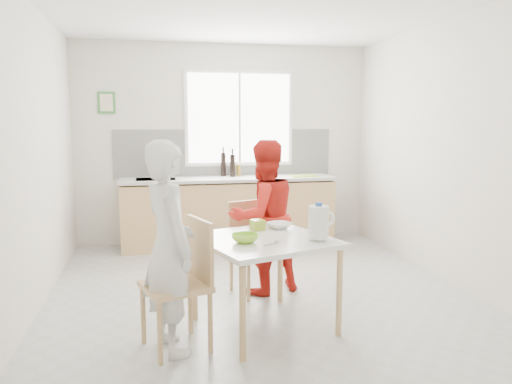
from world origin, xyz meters
TOP-DOWN VIEW (x-y plane):
  - ground at (0.00, 0.00)m, footprint 4.50×4.50m
  - room_shell at (0.00, 0.00)m, footprint 4.50×4.50m
  - window at (0.20, 2.23)m, footprint 1.50×0.06m
  - backsplash at (0.00, 2.24)m, footprint 3.00×0.02m
  - picture_frame at (-1.55, 2.23)m, footprint 0.22×0.03m
  - kitchen_counter at (-0.00, 1.95)m, footprint 2.84×0.64m
  - dining_table at (-0.13, -0.83)m, footprint 1.21×1.21m
  - chair_left at (-0.78, -1.04)m, footprint 0.55×0.55m
  - chair_far at (-0.06, 0.06)m, footprint 0.52×0.52m
  - person_white at (-0.89, -1.07)m, footprint 0.52×0.64m
  - person_red at (0.05, 0.02)m, footprint 0.86×0.76m
  - bowl_green at (-0.31, -0.94)m, footprint 0.26×0.26m
  - bowl_white at (0.07, -0.50)m, footprint 0.26×0.26m
  - milk_jug at (0.26, -0.99)m, footprint 0.22×0.16m
  - green_box at (-0.13, -0.53)m, footprint 0.13×0.13m
  - spoon at (-0.14, -1.06)m, footprint 0.13×0.11m
  - cutting_board at (1.02, 1.87)m, footprint 0.36×0.26m
  - wine_bottle_a at (-0.04, 2.11)m, footprint 0.07×0.07m
  - wine_bottle_b at (0.07, 2.02)m, footprint 0.07×0.07m
  - jar_amber at (0.16, 2.07)m, footprint 0.06×0.06m
  - soap_bottle at (-0.75, 2.09)m, footprint 0.10×0.10m

SIDE VIEW (x-z plane):
  - ground at x=0.00m, z-range 0.00..0.00m
  - kitchen_counter at x=0.00m, z-range -0.27..1.10m
  - chair_far at x=-0.06m, z-range 0.04..0.93m
  - chair_left at x=-0.78m, z-range 0.05..1.00m
  - dining_table at x=-0.13m, z-range 0.29..1.04m
  - person_red at x=0.05m, z-range 0.00..1.48m
  - spoon at x=-0.14m, z-range 0.75..0.76m
  - person_white at x=-0.89m, z-range 0.00..1.53m
  - bowl_white at x=0.07m, z-range 0.74..0.79m
  - bowl_green at x=-0.31m, z-range 0.74..0.81m
  - green_box at x=-0.13m, z-range 0.74..0.83m
  - milk_jug at x=0.26m, z-range 0.75..1.03m
  - cutting_board at x=1.02m, z-range 0.92..0.93m
  - jar_amber at x=0.16m, z-range 0.92..1.08m
  - soap_bottle at x=-0.75m, z-range 0.92..1.09m
  - wine_bottle_b at x=0.07m, z-range 0.92..1.22m
  - wine_bottle_a at x=-0.04m, z-range 0.92..1.24m
  - backsplash at x=0.00m, z-range 0.90..1.55m
  - room_shell at x=0.00m, z-range -0.61..3.89m
  - window at x=0.20m, z-range 1.05..2.35m
  - picture_frame at x=-1.55m, z-range 1.76..2.04m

